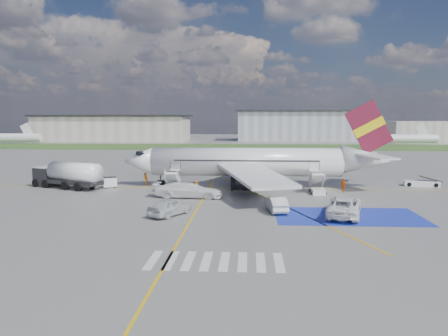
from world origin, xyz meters
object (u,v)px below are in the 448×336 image
(belt_loader, at_px, (422,183))
(van_white_a, at_px, (344,203))
(airliner, at_px, (257,162))
(car_silver_a, at_px, (170,207))
(van_white_b, at_px, (188,188))
(fuel_tanker, at_px, (68,177))
(gpu_cart, at_px, (110,183))
(car_silver_b, at_px, (276,204))

(belt_loader, distance_m, van_white_a, 23.98)
(airliner, relative_size, van_white_a, 5.67)
(car_silver_a, relative_size, van_white_b, 0.81)
(fuel_tanker, xyz_separation_m, van_white_a, (33.70, -14.33, -0.28))
(gpu_cart, distance_m, car_silver_b, 25.65)
(gpu_cart, height_order, car_silver_b, car_silver_b)
(airliner, height_order, car_silver_b, airliner)
(fuel_tanker, distance_m, van_white_a, 36.62)
(fuel_tanker, height_order, van_white_b, fuel_tanker)
(airliner, relative_size, fuel_tanker, 3.46)
(airliner, distance_m, belt_loader, 23.16)
(car_silver_b, distance_m, van_white_a, 6.67)
(airliner, height_order, fuel_tanker, airliner)
(fuel_tanker, xyz_separation_m, car_silver_b, (27.16, -13.09, -0.72))
(airliner, distance_m, gpu_cart, 20.27)
(car_silver_a, distance_m, van_white_a, 17.08)
(car_silver_b, xyz_separation_m, van_white_a, (6.53, -1.24, 0.45))
(gpu_cart, xyz_separation_m, van_white_a, (28.16, -15.04, 0.56))
(airliner, xyz_separation_m, fuel_tanker, (-25.48, -3.13, -1.90))
(van_white_b, bearing_deg, van_white_a, -112.91)
(airliner, bearing_deg, belt_loader, 3.66)
(car_silver_b, bearing_deg, gpu_cart, -41.05)
(fuel_tanker, relative_size, gpu_cart, 5.22)
(fuel_tanker, xyz_separation_m, car_silver_a, (16.67, -15.56, -0.65))
(fuel_tanker, relative_size, car_silver_a, 2.15)
(van_white_a, bearing_deg, car_silver_b, 4.38)
(fuel_tanker, bearing_deg, car_silver_b, -2.53)
(van_white_a, bearing_deg, van_white_b, -11.76)
(gpu_cart, height_order, car_silver_a, car_silver_a)
(car_silver_a, distance_m, car_silver_b, 10.78)
(van_white_a, bearing_deg, car_silver_a, 19.28)
(car_silver_a, bearing_deg, van_white_a, -147.36)
(airliner, xyz_separation_m, van_white_a, (8.22, -17.46, -2.18))
(gpu_cart, height_order, van_white_a, van_white_a)
(fuel_tanker, xyz_separation_m, gpu_cart, (5.54, 0.71, -0.83))
(fuel_tanker, distance_m, car_silver_b, 30.16)
(fuel_tanker, relative_size, car_silver_b, 2.27)
(car_silver_a, xyz_separation_m, car_silver_b, (10.49, 2.47, -0.07))
(airliner, relative_size, belt_loader, 7.23)
(gpu_cart, bearing_deg, fuel_tanker, 165.57)
(airliner, distance_m, car_silver_b, 16.52)
(van_white_b, bearing_deg, car_silver_a, -178.97)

